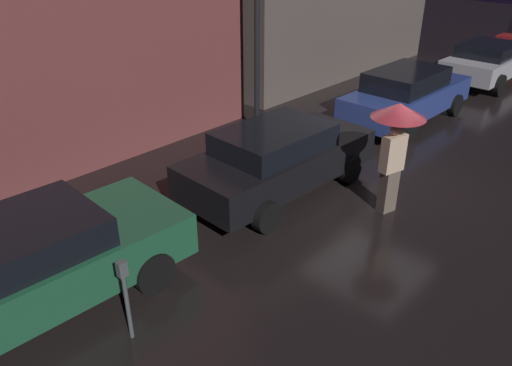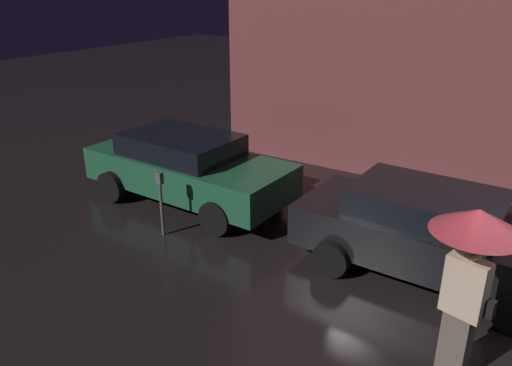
{
  "view_description": "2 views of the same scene",
  "coord_description": "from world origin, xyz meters",
  "px_view_note": "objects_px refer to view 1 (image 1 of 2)",
  "views": [
    {
      "loc": [
        -9.08,
        -4.74,
        5.05
      ],
      "look_at": [
        -3.9,
        0.13,
        1.34
      ],
      "focal_mm": 35.0,
      "sensor_mm": 36.0,
      "label": 1
    },
    {
      "loc": [
        -0.54,
        -6.09,
        4.46
      ],
      "look_at": [
        -4.68,
        0.35,
        1.35
      ],
      "focal_mm": 35.0,
      "sensor_mm": 36.0,
      "label": 2
    }
  ],
  "objects_px": {
    "parked_car_green": "(27,265)",
    "parked_car_blue": "(406,94)",
    "parking_meter": "(125,292)",
    "parked_car_silver": "(488,61)",
    "parked_car_black": "(278,158)",
    "pedestrian_with_umbrella": "(396,132)"
  },
  "relations": [
    {
      "from": "parked_car_blue",
      "to": "parked_car_silver",
      "type": "xyz_separation_m",
      "value": [
        5.51,
        -0.19,
        -0.03
      ]
    },
    {
      "from": "parked_car_black",
      "to": "parked_car_blue",
      "type": "relative_size",
      "value": 0.97
    },
    {
      "from": "pedestrian_with_umbrella",
      "to": "parking_meter",
      "type": "relative_size",
      "value": 1.75
    },
    {
      "from": "parked_car_blue",
      "to": "parking_meter",
      "type": "relative_size",
      "value": 3.6
    },
    {
      "from": "parked_car_black",
      "to": "parked_car_silver",
      "type": "distance_m",
      "value": 11.16
    },
    {
      "from": "parked_car_blue",
      "to": "parked_car_black",
      "type": "bearing_deg",
      "value": -178.01
    },
    {
      "from": "parked_car_green",
      "to": "parked_car_silver",
      "type": "height_order",
      "value": "parked_car_green"
    },
    {
      "from": "parked_car_blue",
      "to": "parking_meter",
      "type": "distance_m",
      "value": 10.31
    },
    {
      "from": "parked_car_black",
      "to": "pedestrian_with_umbrella",
      "type": "distance_m",
      "value": 2.44
    },
    {
      "from": "parked_car_green",
      "to": "parked_car_blue",
      "type": "relative_size",
      "value": 1.01
    },
    {
      "from": "parked_car_black",
      "to": "parked_car_green",
      "type": "bearing_deg",
      "value": 179.92
    },
    {
      "from": "pedestrian_with_umbrella",
      "to": "parked_car_green",
      "type": "bearing_deg",
      "value": 173.64
    },
    {
      "from": "parking_meter",
      "to": "pedestrian_with_umbrella",
      "type": "bearing_deg",
      "value": -8.18
    },
    {
      "from": "parked_car_blue",
      "to": "parking_meter",
      "type": "height_order",
      "value": "parked_car_blue"
    },
    {
      "from": "parked_car_green",
      "to": "parked_car_blue",
      "type": "xyz_separation_m",
      "value": [
        10.83,
        -0.03,
        -0.0
      ]
    },
    {
      "from": "parked_car_green",
      "to": "parked_car_silver",
      "type": "bearing_deg",
      "value": 1.37
    },
    {
      "from": "pedestrian_with_umbrella",
      "to": "parking_meter",
      "type": "bearing_deg",
      "value": -173.95
    },
    {
      "from": "parked_car_black",
      "to": "parking_meter",
      "type": "height_order",
      "value": "parked_car_black"
    },
    {
      "from": "pedestrian_with_umbrella",
      "to": "parking_meter",
      "type": "height_order",
      "value": "pedestrian_with_umbrella"
    },
    {
      "from": "parked_car_silver",
      "to": "parking_meter",
      "type": "bearing_deg",
      "value": -174.67
    },
    {
      "from": "parked_car_silver",
      "to": "parking_meter",
      "type": "xyz_separation_m",
      "value": [
        -15.71,
        -1.27,
        0.02
      ]
    },
    {
      "from": "parked_car_silver",
      "to": "pedestrian_with_umbrella",
      "type": "distance_m",
      "value": 10.54
    }
  ]
}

